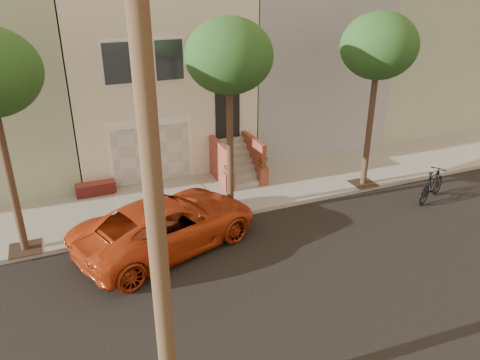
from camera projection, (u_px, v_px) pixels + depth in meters
name	position (u px, v px, depth m)	size (l,w,h in m)	color
ground	(250.00, 283.00, 12.34)	(90.00, 90.00, 0.00)	black
sidewalk	(190.00, 199.00, 16.82)	(40.00, 3.70, 0.15)	gray
house_row	(147.00, 71.00, 20.28)	(33.10, 11.70, 7.00)	beige
tree_mid	(229.00, 57.00, 13.84)	(2.70, 2.57, 6.30)	#2D2116
tree_right	(379.00, 47.00, 15.79)	(2.70, 2.57, 6.30)	#2D2116
pickup_truck	(168.00, 224.00, 13.70)	(2.58, 5.60, 1.56)	#B33914
motorcycle	(432.00, 185.00, 16.67)	(0.56, 1.97, 1.18)	black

